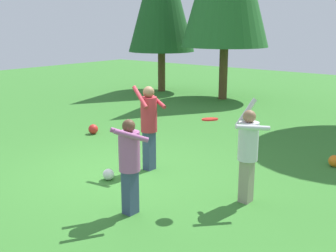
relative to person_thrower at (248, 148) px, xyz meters
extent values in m
plane|color=#387A2D|center=(-2.73, -0.27, -0.97)|extent=(40.00, 40.00, 0.00)
cube|color=gray|center=(0.00, 0.00, -0.59)|extent=(0.19, 0.22, 0.76)
cylinder|color=silver|center=(0.00, 0.00, 0.12)|extent=(0.34, 0.34, 0.66)
sphere|color=#8C6647|center=(0.00, 0.00, 0.55)|extent=(0.21, 0.21, 0.21)
cylinder|color=silver|center=(0.14, -0.14, 0.41)|extent=(0.46, 0.46, 0.12)
cylinder|color=silver|center=(-0.14, 0.14, 0.57)|extent=(0.32, 0.32, 0.51)
cube|color=#38476B|center=(-1.25, -1.58, -0.60)|extent=(0.19, 0.22, 0.73)
cylinder|color=#A85693|center=(-1.25, -1.58, 0.09)|extent=(0.34, 0.34, 0.64)
sphere|color=brown|center=(-1.25, -1.58, 0.50)|extent=(0.21, 0.21, 0.21)
cylinder|color=#A85693|center=(-1.41, -1.46, 0.31)|extent=(0.37, 0.48, 0.27)
cylinder|color=#A85693|center=(-1.08, -1.69, 0.39)|extent=(0.38, 0.49, 0.26)
cube|color=#38476B|center=(-2.39, 0.20, -0.55)|extent=(0.19, 0.22, 0.83)
cylinder|color=#B72D38|center=(-2.39, 0.20, 0.23)|extent=(0.34, 0.34, 0.72)
sphere|color=#8C6647|center=(-2.39, 0.20, 0.69)|extent=(0.23, 0.23, 0.23)
cylinder|color=#B72D38|center=(-2.32, 0.39, 0.49)|extent=(0.60, 0.28, 0.26)
cylinder|color=#B72D38|center=(-2.45, 0.01, 0.60)|extent=(0.55, 0.26, 0.41)
cylinder|color=red|center=(-0.47, -0.47, 0.52)|extent=(0.36, 0.36, 0.05)
sphere|color=orange|center=(0.63, 2.81, -0.84)|extent=(0.25, 0.25, 0.25)
sphere|color=white|center=(-2.62, -0.77, -0.85)|extent=(0.22, 0.22, 0.22)
sphere|color=red|center=(-5.54, 1.41, -0.83)|extent=(0.27, 0.27, 0.27)
cylinder|color=brown|center=(-5.63, 8.48, 0.95)|extent=(0.34, 0.34, 3.84)
cylinder|color=brown|center=(-8.90, 8.51, 0.67)|extent=(0.33, 0.33, 3.27)
camera|label=1|loc=(3.13, -6.08, 2.04)|focal=44.38mm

